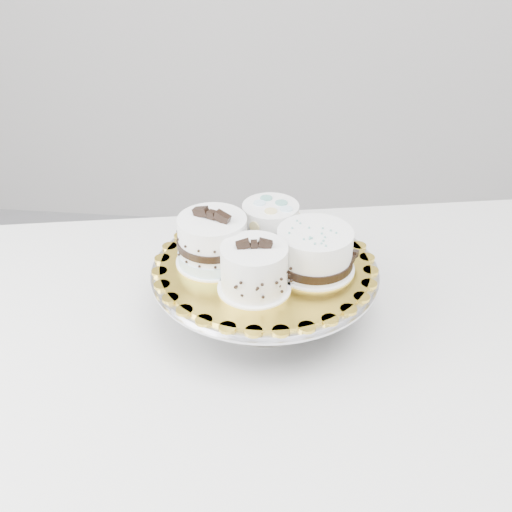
# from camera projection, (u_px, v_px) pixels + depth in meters

# --- Properties ---
(table) EXTENTS (1.32, 1.02, 0.75)m
(table) POSITION_uv_depth(u_px,v_px,m) (281.00, 364.00, 1.10)
(table) COLOR white
(table) RESTS_ON floor
(cake_stand) EXTENTS (0.37, 0.37, 0.10)m
(cake_stand) POSITION_uv_depth(u_px,v_px,m) (265.00, 282.00, 1.05)
(cake_stand) COLOR gray
(cake_stand) RESTS_ON table
(cake_board) EXTENTS (0.40, 0.40, 0.00)m
(cake_board) POSITION_uv_depth(u_px,v_px,m) (265.00, 265.00, 1.03)
(cake_board) COLOR gold
(cake_board) RESTS_ON cake_stand
(cake_swirl) EXTENTS (0.11, 0.11, 0.09)m
(cake_swirl) POSITION_uv_depth(u_px,v_px,m) (254.00, 269.00, 0.95)
(cake_swirl) COLOR white
(cake_swirl) RESTS_ON cake_board
(cake_banded) EXTENTS (0.14, 0.14, 0.10)m
(cake_banded) POSITION_uv_depth(u_px,v_px,m) (213.00, 242.00, 1.01)
(cake_banded) COLOR white
(cake_banded) RESTS_ON cake_board
(cake_dots) EXTENTS (0.12, 0.12, 0.07)m
(cake_dots) POSITION_uv_depth(u_px,v_px,m) (270.00, 223.00, 1.07)
(cake_dots) COLOR white
(cake_dots) RESTS_ON cake_board
(cake_ribbon) EXTENTS (0.15, 0.15, 0.07)m
(cake_ribbon) POSITION_uv_depth(u_px,v_px,m) (315.00, 252.00, 1.00)
(cake_ribbon) COLOR white
(cake_ribbon) RESTS_ON cake_board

